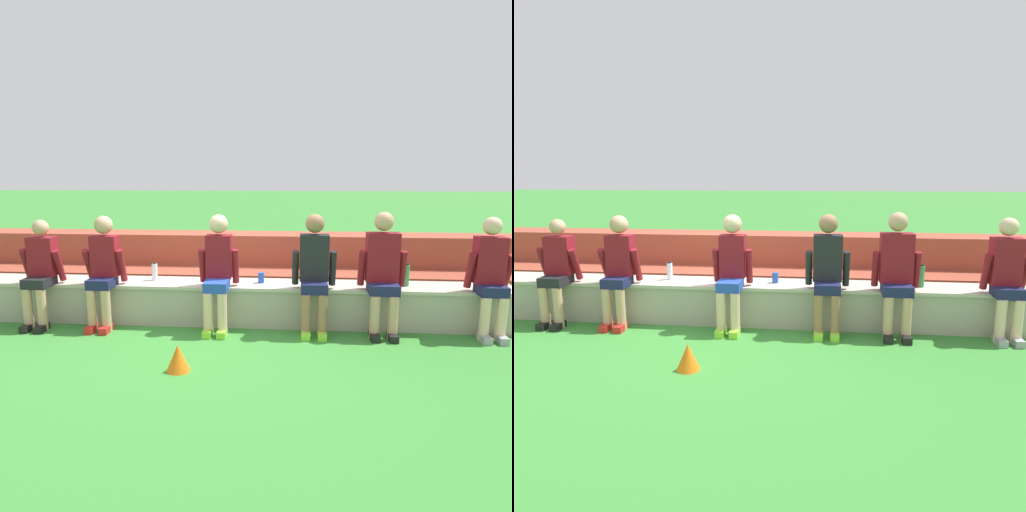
# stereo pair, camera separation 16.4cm
# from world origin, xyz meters

# --- Properties ---
(ground_plane) EXTENTS (80.00, 80.00, 0.00)m
(ground_plane) POSITION_xyz_m (0.00, 0.00, 0.00)
(ground_plane) COLOR #388433
(stone_seating_wall) EXTENTS (7.50, 0.55, 0.51)m
(stone_seating_wall) POSITION_xyz_m (0.00, 0.26, 0.27)
(stone_seating_wall) COLOR #A8A08E
(stone_seating_wall) RESTS_ON ground
(brick_bleachers) EXTENTS (10.79, 1.25, 0.93)m
(brick_bleachers) POSITION_xyz_m (0.00, 1.56, 0.39)
(brick_bleachers) COLOR #9B442F
(brick_bleachers) RESTS_ON ground
(person_far_left) EXTENTS (0.50, 0.52, 1.31)m
(person_far_left) POSITION_xyz_m (-2.01, -0.05, 0.69)
(person_far_left) COLOR tan
(person_far_left) RESTS_ON ground
(person_left_of_center) EXTENTS (0.50, 0.54, 1.36)m
(person_left_of_center) POSITION_xyz_m (-1.23, -0.02, 0.73)
(person_left_of_center) COLOR tan
(person_left_of_center) RESTS_ON ground
(person_center) EXTENTS (0.48, 0.61, 1.38)m
(person_center) POSITION_xyz_m (0.17, -0.00, 0.74)
(person_center) COLOR beige
(person_center) RESTS_ON ground
(person_right_of_center) EXTENTS (0.52, 0.52, 1.40)m
(person_right_of_center) POSITION_xyz_m (1.32, -0.02, 0.75)
(person_right_of_center) COLOR #996B4C
(person_right_of_center) RESTS_ON ground
(person_far_right) EXTENTS (0.55, 0.52, 1.43)m
(person_far_right) POSITION_xyz_m (2.10, -0.02, 0.77)
(person_far_right) COLOR tan
(person_far_right) RESTS_ON ground
(person_rightmost_edge) EXTENTS (0.51, 0.49, 1.38)m
(person_rightmost_edge) POSITION_xyz_m (3.31, -0.01, 0.74)
(person_rightmost_edge) COLOR beige
(person_rightmost_edge) RESTS_ON ground
(water_bottle_mid_right) EXTENTS (0.06, 0.06, 0.28)m
(water_bottle_mid_right) POSITION_xyz_m (2.45, 0.26, 0.65)
(water_bottle_mid_right) COLOR green
(water_bottle_mid_right) RESTS_ON stone_seating_wall
(water_bottle_center_gap) EXTENTS (0.07, 0.07, 0.23)m
(water_bottle_center_gap) POSITION_xyz_m (-0.70, 0.32, 0.62)
(water_bottle_center_gap) COLOR silver
(water_bottle_center_gap) RESTS_ON stone_seating_wall
(plastic_cup_right_end) EXTENTS (0.08, 0.08, 0.13)m
(plastic_cup_right_end) POSITION_xyz_m (0.68, 0.28, 0.58)
(plastic_cup_right_end) COLOR blue
(plastic_cup_right_end) RESTS_ON stone_seating_wall
(sports_cone) EXTENTS (0.23, 0.23, 0.26)m
(sports_cone) POSITION_xyz_m (-0.02, -1.22, 0.13)
(sports_cone) COLOR orange
(sports_cone) RESTS_ON ground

